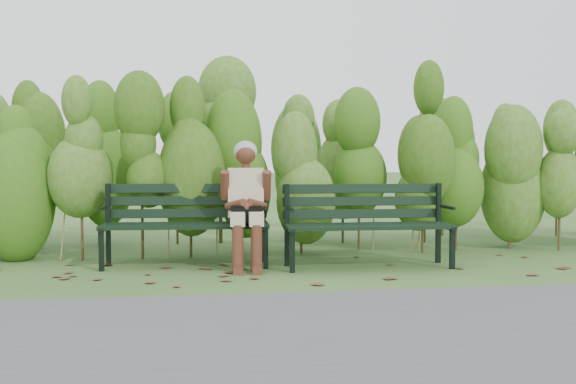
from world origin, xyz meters
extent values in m
plane|color=#375527|center=(0.00, 0.00, 0.00)|extent=(80.00, 80.00, 0.00)
cube|color=#474749|center=(0.00, -2.20, 0.01)|extent=(60.00, 2.50, 0.01)
cylinder|color=#47381E|center=(-2.75, 1.30, 0.40)|extent=(0.03, 0.03, 0.80)
ellipsoid|color=#3F651A|center=(-2.75, 1.30, 1.04)|extent=(0.64, 0.64, 1.44)
cylinder|color=#47381E|center=(-2.14, 1.30, 0.40)|extent=(0.03, 0.03, 0.80)
ellipsoid|color=#3F651A|center=(-2.14, 1.30, 1.04)|extent=(0.64, 0.64, 1.44)
cylinder|color=#47381E|center=(-1.53, 1.30, 0.40)|extent=(0.03, 0.03, 0.80)
ellipsoid|color=#3F651A|center=(-1.53, 1.30, 1.04)|extent=(0.64, 0.64, 1.44)
cylinder|color=#47381E|center=(-0.92, 1.30, 0.40)|extent=(0.03, 0.03, 0.80)
ellipsoid|color=#3F651A|center=(-0.92, 1.30, 1.04)|extent=(0.64, 0.64, 1.44)
cylinder|color=#47381E|center=(-0.31, 1.30, 0.40)|extent=(0.03, 0.03, 0.80)
ellipsoid|color=#3F651A|center=(-0.31, 1.30, 1.04)|extent=(0.64, 0.64, 1.44)
cylinder|color=#47381E|center=(0.31, 1.30, 0.40)|extent=(0.03, 0.03, 0.80)
ellipsoid|color=#3F651A|center=(0.31, 1.30, 1.04)|extent=(0.64, 0.64, 1.44)
cylinder|color=#47381E|center=(0.92, 1.30, 0.40)|extent=(0.03, 0.03, 0.80)
ellipsoid|color=#3F651A|center=(0.92, 1.30, 1.04)|extent=(0.64, 0.64, 1.44)
cylinder|color=#47381E|center=(1.53, 1.30, 0.40)|extent=(0.03, 0.03, 0.80)
ellipsoid|color=#3F651A|center=(1.53, 1.30, 1.04)|extent=(0.64, 0.64, 1.44)
cylinder|color=#47381E|center=(2.14, 1.30, 0.40)|extent=(0.03, 0.03, 0.80)
ellipsoid|color=#3F651A|center=(2.14, 1.30, 1.04)|extent=(0.64, 0.64, 1.44)
cylinder|color=#47381E|center=(2.75, 1.30, 0.40)|extent=(0.03, 0.03, 0.80)
ellipsoid|color=#3F651A|center=(2.75, 1.30, 1.04)|extent=(0.64, 0.64, 1.44)
cylinder|color=#47381E|center=(3.36, 1.30, 0.40)|extent=(0.03, 0.03, 0.80)
ellipsoid|color=#3F651A|center=(3.36, 1.30, 1.04)|extent=(0.64, 0.64, 1.44)
cylinder|color=#47381E|center=(-2.69, 2.30, 0.55)|extent=(0.04, 0.04, 1.10)
ellipsoid|color=#2F5B11|center=(-2.69, 2.30, 1.43)|extent=(0.70, 0.70, 1.98)
cylinder|color=#47381E|center=(-1.92, 2.30, 0.55)|extent=(0.04, 0.04, 1.10)
ellipsoid|color=#2F5B11|center=(-1.92, 2.30, 1.43)|extent=(0.70, 0.70, 1.98)
cylinder|color=#47381E|center=(-1.15, 2.30, 0.55)|extent=(0.04, 0.04, 1.10)
ellipsoid|color=#2F5B11|center=(-1.15, 2.30, 1.43)|extent=(0.70, 0.70, 1.98)
cylinder|color=#47381E|center=(-0.38, 2.30, 0.55)|extent=(0.04, 0.04, 1.10)
ellipsoid|color=#2F5B11|center=(-0.38, 2.30, 1.43)|extent=(0.70, 0.70, 1.98)
cylinder|color=#47381E|center=(0.38, 2.30, 0.55)|extent=(0.04, 0.04, 1.10)
ellipsoid|color=#2F5B11|center=(0.38, 2.30, 1.43)|extent=(0.70, 0.70, 1.98)
cylinder|color=#47381E|center=(1.15, 2.30, 0.55)|extent=(0.04, 0.04, 1.10)
ellipsoid|color=#2F5B11|center=(1.15, 2.30, 1.43)|extent=(0.70, 0.70, 1.98)
cylinder|color=#47381E|center=(1.92, 2.30, 0.55)|extent=(0.04, 0.04, 1.10)
ellipsoid|color=#2F5B11|center=(1.92, 2.30, 1.43)|extent=(0.70, 0.70, 1.98)
cylinder|color=#47381E|center=(2.69, 2.30, 0.55)|extent=(0.04, 0.04, 1.10)
ellipsoid|color=#2F5B11|center=(2.69, 2.30, 1.43)|extent=(0.70, 0.70, 1.98)
cylinder|color=#47381E|center=(3.46, 2.30, 0.55)|extent=(0.04, 0.04, 1.10)
ellipsoid|color=#2F5B11|center=(3.46, 2.30, 1.43)|extent=(0.70, 0.70, 1.98)
cylinder|color=#47381E|center=(4.22, 2.30, 0.55)|extent=(0.04, 0.04, 1.10)
ellipsoid|color=#2F5B11|center=(4.22, 2.30, 1.43)|extent=(0.70, 0.70, 1.98)
cube|color=brown|center=(-0.61, -1.09, 0.00)|extent=(0.11, 0.11, 0.01)
cube|color=brown|center=(-0.19, 0.42, 0.00)|extent=(0.11, 0.11, 0.01)
cube|color=brown|center=(2.69, -0.25, 0.00)|extent=(0.10, 0.08, 0.01)
cube|color=brown|center=(-2.28, -0.88, 0.00)|extent=(0.10, 0.09, 0.01)
cube|color=brown|center=(1.57, 0.24, 0.00)|extent=(0.10, 0.08, 0.01)
cube|color=brown|center=(-1.41, -0.11, 0.00)|extent=(0.11, 0.11, 0.01)
cube|color=brown|center=(-1.47, -0.40, 0.00)|extent=(0.10, 0.11, 0.01)
cube|color=brown|center=(-1.04, -0.99, 0.00)|extent=(0.11, 0.11, 0.01)
cube|color=brown|center=(1.25, -0.19, 0.00)|extent=(0.09, 0.07, 0.01)
cube|color=brown|center=(-1.41, 0.45, 0.00)|extent=(0.11, 0.10, 0.01)
cube|color=brown|center=(2.80, 0.68, 0.00)|extent=(0.11, 0.11, 0.01)
cube|color=brown|center=(-1.09, 0.45, 0.00)|extent=(0.11, 0.11, 0.01)
cube|color=brown|center=(2.00, 0.13, 0.00)|extent=(0.11, 0.10, 0.01)
cube|color=brown|center=(2.52, 0.95, 0.00)|extent=(0.07, 0.09, 0.01)
cube|color=brown|center=(-2.79, 0.96, 0.00)|extent=(0.10, 0.08, 0.01)
cube|color=brown|center=(-0.72, 0.43, 0.00)|extent=(0.08, 0.10, 0.01)
cube|color=brown|center=(-1.64, -0.51, 0.00)|extent=(0.09, 0.10, 0.01)
cube|color=brown|center=(-0.07, -0.71, 0.00)|extent=(0.08, 0.10, 0.01)
cube|color=brown|center=(0.69, -0.10, 0.00)|extent=(0.09, 0.11, 0.01)
cube|color=brown|center=(-2.76, 0.56, 0.00)|extent=(0.08, 0.10, 0.01)
cube|color=brown|center=(-1.80, 0.05, 0.00)|extent=(0.09, 0.10, 0.01)
cube|color=brown|center=(-2.53, 0.43, 0.00)|extent=(0.08, 0.10, 0.01)
cube|color=brown|center=(0.11, 0.18, 0.00)|extent=(0.11, 0.10, 0.01)
cube|color=brown|center=(1.91, -0.53, 0.00)|extent=(0.09, 0.11, 0.01)
cube|color=brown|center=(-0.58, 0.09, 0.00)|extent=(0.11, 0.11, 0.01)
cube|color=brown|center=(1.30, -0.09, 0.00)|extent=(0.09, 0.11, 0.01)
cube|color=brown|center=(1.01, 0.32, 0.00)|extent=(0.11, 0.09, 0.01)
cube|color=brown|center=(-2.69, 0.92, 0.00)|extent=(0.11, 0.10, 0.01)
cube|color=brown|center=(-1.89, -0.37, 0.00)|extent=(0.11, 0.09, 0.01)
cube|color=brown|center=(-0.61, -0.68, 0.00)|extent=(0.11, 0.11, 0.01)
cube|color=brown|center=(-0.69, -1.00, 0.00)|extent=(0.11, 0.10, 0.01)
cube|color=brown|center=(-2.31, -0.55, 0.00)|extent=(0.10, 0.11, 0.01)
cube|color=brown|center=(-0.57, 0.92, 0.00)|extent=(0.11, 0.11, 0.01)
cube|color=brown|center=(-2.17, -0.39, 0.00)|extent=(0.09, 0.10, 0.01)
cube|color=brown|center=(1.11, -0.14, 0.00)|extent=(0.09, 0.07, 0.01)
cube|color=black|center=(-1.01, 0.37, 0.41)|extent=(1.65, 0.18, 0.04)
cube|color=black|center=(-1.01, 0.48, 0.41)|extent=(1.65, 0.18, 0.04)
cube|color=black|center=(-1.00, 0.60, 0.41)|extent=(1.65, 0.18, 0.04)
cube|color=black|center=(-1.00, 0.71, 0.41)|extent=(1.65, 0.18, 0.04)
cube|color=black|center=(-0.99, 0.80, 0.51)|extent=(1.65, 0.13, 0.10)
cube|color=black|center=(-0.99, 0.81, 0.64)|extent=(1.65, 0.13, 0.10)
cube|color=black|center=(-0.99, 0.82, 0.77)|extent=(1.65, 0.13, 0.10)
cube|color=black|center=(-1.80, 0.40, 0.21)|extent=(0.05, 0.05, 0.41)
cube|color=black|center=(-1.78, 0.79, 0.41)|extent=(0.05, 0.05, 0.83)
cube|color=black|center=(-1.79, 0.58, 0.39)|extent=(0.07, 0.46, 0.04)
cylinder|color=black|center=(-1.79, 0.53, 0.60)|extent=(0.05, 0.35, 0.03)
cube|color=black|center=(-0.22, 0.32, 0.21)|extent=(0.05, 0.05, 0.41)
cube|color=black|center=(-0.21, 0.71, 0.41)|extent=(0.05, 0.05, 0.83)
cube|color=black|center=(-0.22, 0.50, 0.39)|extent=(0.07, 0.46, 0.04)
cylinder|color=black|center=(-0.22, 0.46, 0.60)|extent=(0.05, 0.35, 0.03)
cube|color=black|center=(0.79, 0.06, 0.41)|extent=(1.65, 0.12, 0.04)
cube|color=black|center=(0.79, 0.17, 0.41)|extent=(1.65, 0.12, 0.04)
cube|color=black|center=(0.79, 0.29, 0.41)|extent=(1.65, 0.12, 0.04)
cube|color=black|center=(0.79, 0.40, 0.41)|extent=(1.65, 0.12, 0.04)
cube|color=black|center=(0.79, 0.49, 0.51)|extent=(1.65, 0.07, 0.10)
cube|color=black|center=(0.79, 0.50, 0.64)|extent=(1.65, 0.07, 0.10)
cube|color=black|center=(0.79, 0.51, 0.77)|extent=(1.65, 0.07, 0.10)
cube|color=black|center=(0.00, 0.05, 0.21)|extent=(0.05, 0.05, 0.41)
cube|color=black|center=(0.00, 0.45, 0.41)|extent=(0.05, 0.05, 0.83)
cube|color=black|center=(0.00, 0.24, 0.39)|extent=(0.05, 0.46, 0.04)
cylinder|color=black|center=(0.00, 0.19, 0.60)|extent=(0.04, 0.34, 0.03)
cube|color=black|center=(1.58, 0.04, 0.21)|extent=(0.05, 0.05, 0.41)
cube|color=black|center=(1.58, 0.43, 0.41)|extent=(0.05, 0.05, 0.83)
cube|color=black|center=(1.58, 0.22, 0.39)|extent=(0.05, 0.46, 0.04)
cylinder|color=black|center=(1.58, 0.17, 0.60)|extent=(0.04, 0.34, 0.03)
cube|color=beige|center=(-0.50, 0.31, 0.50)|extent=(0.16, 0.42, 0.13)
cube|color=beige|center=(-0.32, 0.30, 0.50)|extent=(0.16, 0.42, 0.13)
cylinder|color=#562B1B|center=(-0.51, 0.14, 0.23)|extent=(0.11, 0.11, 0.45)
cylinder|color=#562B1B|center=(-0.33, 0.13, 0.23)|extent=(0.11, 0.11, 0.45)
cube|color=#562B1B|center=(-0.51, 0.06, 0.03)|extent=(0.10, 0.20, 0.06)
cube|color=#562B1B|center=(-0.34, 0.05, 0.03)|extent=(0.10, 0.20, 0.06)
cube|color=beige|center=(-0.40, 0.57, 0.73)|extent=(0.37, 0.27, 0.51)
cylinder|color=#562B1B|center=(-0.40, 0.55, 1.00)|extent=(0.09, 0.09, 0.10)
sphere|color=#562B1B|center=(-0.40, 0.54, 1.13)|extent=(0.21, 0.21, 0.21)
ellipsoid|color=gray|center=(-0.40, 0.57, 1.15)|extent=(0.24, 0.23, 0.22)
cylinder|color=#562B1B|center=(-0.61, 0.50, 0.81)|extent=(0.10, 0.21, 0.31)
cylinder|color=#562B1B|center=(-0.20, 0.48, 0.81)|extent=(0.10, 0.21, 0.31)
cylinder|color=#562B1B|center=(-0.51, 0.37, 0.63)|extent=(0.22, 0.26, 0.13)
cylinder|color=#562B1B|center=(-0.31, 0.36, 0.63)|extent=(0.24, 0.25, 0.13)
sphere|color=#562B1B|center=(-0.41, 0.30, 0.61)|extent=(0.11, 0.11, 0.11)
cube|color=black|center=(-0.41, 0.31, 0.54)|extent=(0.30, 0.13, 0.16)
camera|label=1|loc=(-0.93, -6.20, 1.10)|focal=42.00mm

